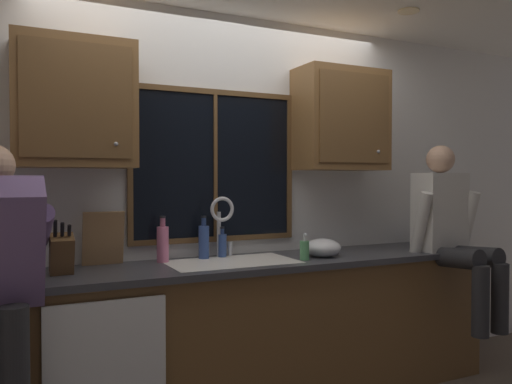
{
  "coord_description": "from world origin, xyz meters",
  "views": [
    {
      "loc": [
        -1.3,
        -3.21,
        1.43
      ],
      "look_at": [
        0.1,
        -0.3,
        1.35
      ],
      "focal_mm": 35.79,
      "sensor_mm": 36.0,
      "label": 1
    }
  ],
  "objects_px": {
    "person_sitting_on_counter": "(451,226)",
    "cutting_board": "(103,239)",
    "knife_block": "(62,255)",
    "bottle_amber_small": "(204,241)",
    "mixing_bowl": "(323,248)",
    "bottle_green_glass": "(222,245)",
    "bottle_tall_clear": "(163,243)",
    "soap_dispenser": "(305,250)"
  },
  "relations": [
    {
      "from": "cutting_board",
      "to": "bottle_green_glass",
      "type": "bearing_deg",
      "value": -0.7
    },
    {
      "from": "soap_dispenser",
      "to": "mixing_bowl",
      "type": "bearing_deg",
      "value": 23.24
    },
    {
      "from": "knife_block",
      "to": "bottle_amber_small",
      "type": "relative_size",
      "value": 1.16
    },
    {
      "from": "mixing_bowl",
      "to": "bottle_tall_clear",
      "type": "distance_m",
      "value": 1.05
    },
    {
      "from": "bottle_tall_clear",
      "to": "cutting_board",
      "type": "bearing_deg",
      "value": 173.44
    },
    {
      "from": "bottle_green_glass",
      "to": "bottle_amber_small",
      "type": "distance_m",
      "value": 0.14
    },
    {
      "from": "bottle_tall_clear",
      "to": "mixing_bowl",
      "type": "bearing_deg",
      "value": -12.52
    },
    {
      "from": "person_sitting_on_counter",
      "to": "bottle_tall_clear",
      "type": "xyz_separation_m",
      "value": [
        -1.96,
        0.45,
        -0.07
      ]
    },
    {
      "from": "knife_block",
      "to": "mixing_bowl",
      "type": "height_order",
      "value": "knife_block"
    },
    {
      "from": "mixing_bowl",
      "to": "bottle_green_glass",
      "type": "bearing_deg",
      "value": 157.21
    },
    {
      "from": "knife_block",
      "to": "cutting_board",
      "type": "relative_size",
      "value": 0.98
    },
    {
      "from": "person_sitting_on_counter",
      "to": "soap_dispenser",
      "type": "height_order",
      "value": "person_sitting_on_counter"
    },
    {
      "from": "soap_dispenser",
      "to": "bottle_amber_small",
      "type": "xyz_separation_m",
      "value": [
        -0.56,
        0.33,
        0.05
      ]
    },
    {
      "from": "person_sitting_on_counter",
      "to": "soap_dispenser",
      "type": "bearing_deg",
      "value": 173.09
    },
    {
      "from": "person_sitting_on_counter",
      "to": "cutting_board",
      "type": "height_order",
      "value": "person_sitting_on_counter"
    },
    {
      "from": "cutting_board",
      "to": "bottle_amber_small",
      "type": "height_order",
      "value": "cutting_board"
    },
    {
      "from": "cutting_board",
      "to": "knife_block",
      "type": "bearing_deg",
      "value": -139.95
    },
    {
      "from": "person_sitting_on_counter",
      "to": "bottle_tall_clear",
      "type": "height_order",
      "value": "person_sitting_on_counter"
    },
    {
      "from": "cutting_board",
      "to": "bottle_tall_clear",
      "type": "bearing_deg",
      "value": -6.56
    },
    {
      "from": "cutting_board",
      "to": "bottle_green_glass",
      "type": "height_order",
      "value": "cutting_board"
    },
    {
      "from": "person_sitting_on_counter",
      "to": "cutting_board",
      "type": "relative_size",
      "value": 3.84
    },
    {
      "from": "person_sitting_on_counter",
      "to": "bottle_green_glass",
      "type": "relative_size",
      "value": 6.28
    },
    {
      "from": "cutting_board",
      "to": "soap_dispenser",
      "type": "relative_size",
      "value": 1.92
    },
    {
      "from": "person_sitting_on_counter",
      "to": "bottle_amber_small",
      "type": "relative_size",
      "value": 4.54
    },
    {
      "from": "cutting_board",
      "to": "mixing_bowl",
      "type": "bearing_deg",
      "value": -11.02
    },
    {
      "from": "bottle_tall_clear",
      "to": "person_sitting_on_counter",
      "type": "bearing_deg",
      "value": -12.83
    },
    {
      "from": "bottle_green_glass",
      "to": "bottle_amber_small",
      "type": "bearing_deg",
      "value": -174.94
    },
    {
      "from": "soap_dispenser",
      "to": "bottle_green_glass",
      "type": "height_order",
      "value": "bottle_green_glass"
    },
    {
      "from": "bottle_tall_clear",
      "to": "bottle_amber_small",
      "type": "height_order",
      "value": "bottle_tall_clear"
    },
    {
      "from": "person_sitting_on_counter",
      "to": "mixing_bowl",
      "type": "relative_size",
      "value": 5.1
    },
    {
      "from": "knife_block",
      "to": "mixing_bowl",
      "type": "distance_m",
      "value": 1.63
    },
    {
      "from": "bottle_tall_clear",
      "to": "knife_block",
      "type": "bearing_deg",
      "value": -164.11
    },
    {
      "from": "bottle_amber_small",
      "to": "bottle_green_glass",
      "type": "bearing_deg",
      "value": 5.06
    },
    {
      "from": "knife_block",
      "to": "bottle_green_glass",
      "type": "xyz_separation_m",
      "value": [
        1.01,
        0.2,
        -0.03
      ]
    },
    {
      "from": "bottle_green_glass",
      "to": "cutting_board",
      "type": "bearing_deg",
      "value": 179.3
    },
    {
      "from": "knife_block",
      "to": "bottle_amber_small",
      "type": "distance_m",
      "value": 0.9
    },
    {
      "from": "knife_block",
      "to": "bottle_tall_clear",
      "type": "height_order",
      "value": "knife_block"
    },
    {
      "from": "knife_block",
      "to": "bottle_green_glass",
      "type": "bearing_deg",
      "value": 11.31
    },
    {
      "from": "cutting_board",
      "to": "bottle_amber_small",
      "type": "bearing_deg",
      "value": -1.92
    },
    {
      "from": "mixing_bowl",
      "to": "knife_block",
      "type": "bearing_deg",
      "value": 178.02
    },
    {
      "from": "knife_block",
      "to": "mixing_bowl",
      "type": "relative_size",
      "value": 1.3
    },
    {
      "from": "mixing_bowl",
      "to": "bottle_tall_clear",
      "type": "xyz_separation_m",
      "value": [
        -1.03,
        0.23,
        0.06
      ]
    }
  ]
}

